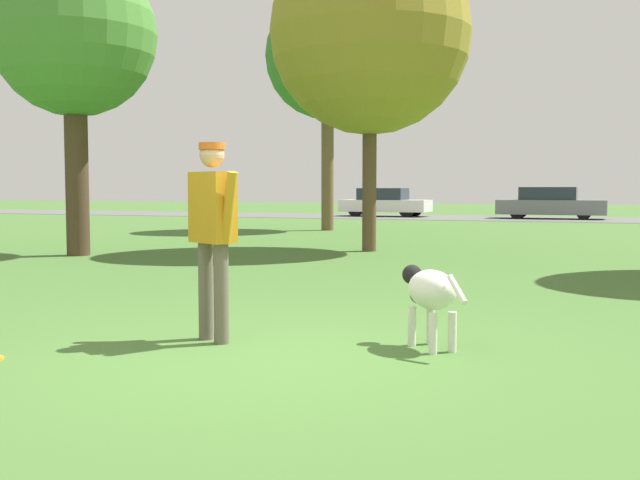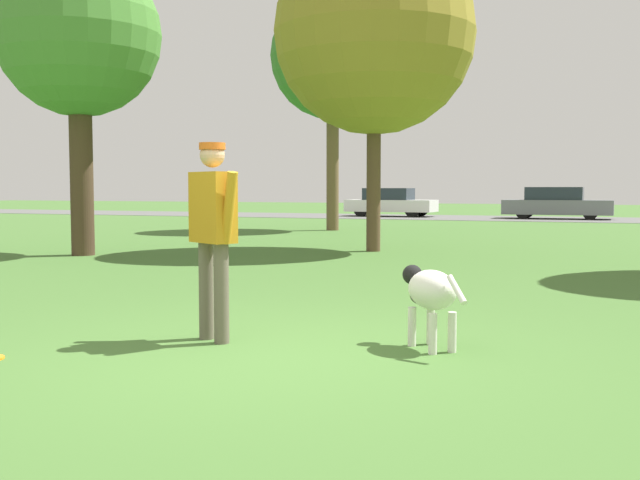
# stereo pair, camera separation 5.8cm
# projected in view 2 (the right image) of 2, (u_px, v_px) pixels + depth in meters

# --- Properties ---
(ground_plane) EXTENTS (120.00, 120.00, 0.00)m
(ground_plane) POSITION_uv_depth(u_px,v_px,m) (253.00, 356.00, 5.98)
(ground_plane) COLOR #426B2D
(far_road_strip) EXTENTS (120.00, 6.00, 0.01)m
(far_road_strip) POSITION_uv_depth(u_px,v_px,m) (548.00, 219.00, 32.50)
(far_road_strip) COLOR #5B5B59
(far_road_strip) RESTS_ON ground_plane
(person) EXTENTS (0.68, 0.42, 1.73)m
(person) POSITION_uv_depth(u_px,v_px,m) (213.00, 223.00, 6.49)
(person) COLOR #665B4C
(person) RESTS_ON ground_plane
(dog) EXTENTS (0.71, 0.75, 0.67)m
(dog) POSITION_uv_depth(u_px,v_px,m) (430.00, 292.00, 6.23)
(dog) COLOR silver
(dog) RESTS_ON ground_plane
(tree_mid_center) EXTENTS (4.22, 4.22, 6.68)m
(tree_mid_center) POSITION_uv_depth(u_px,v_px,m) (374.00, 34.00, 15.61)
(tree_mid_center) COLOR brown
(tree_mid_center) RESTS_ON ground_plane
(tree_far_left) EXTENTS (3.94, 3.94, 7.45)m
(tree_far_left) POSITION_uv_depth(u_px,v_px,m) (333.00, 57.00, 23.52)
(tree_far_left) COLOR brown
(tree_far_left) RESTS_ON ground_plane
(tree_near_left) EXTENTS (3.22, 3.22, 5.97)m
(tree_near_left) POSITION_uv_depth(u_px,v_px,m) (79.00, 37.00, 14.68)
(tree_near_left) COLOR #4C3826
(tree_near_left) RESTS_ON ground_plane
(parked_car_white) EXTENTS (4.19, 1.84, 1.35)m
(parked_car_white) POSITION_uv_depth(u_px,v_px,m) (390.00, 202.00, 35.45)
(parked_car_white) COLOR white
(parked_car_white) RESTS_ON ground_plane
(parked_car_grey) EXTENTS (4.60, 1.71, 1.39)m
(parked_car_grey) POSITION_uv_depth(u_px,v_px,m) (557.00, 204.00, 32.53)
(parked_car_grey) COLOR slate
(parked_car_grey) RESTS_ON ground_plane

